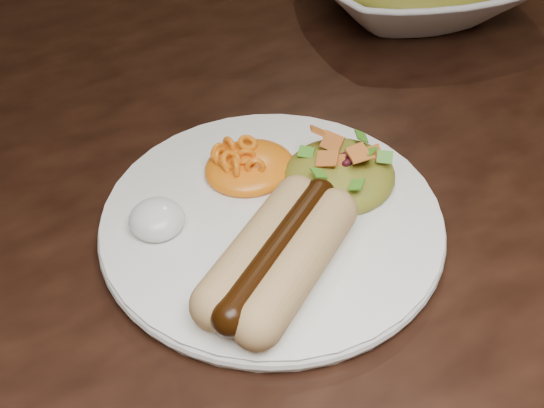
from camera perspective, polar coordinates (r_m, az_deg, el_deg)
table at (r=0.56m, az=-11.96°, el=-9.49°), size 1.60×0.90×0.75m
plate at (r=0.49m, az=-0.00°, el=-1.43°), size 0.31×0.31×0.01m
hotdog at (r=0.43m, az=0.63°, el=-4.48°), size 0.12×0.12×0.03m
mac_and_cheese at (r=0.51m, az=-2.02°, el=4.20°), size 0.10×0.09×0.03m
sour_cream at (r=0.47m, az=-10.36°, el=-0.95°), size 0.05×0.05×0.03m
taco_salad at (r=0.50m, az=6.15°, el=3.35°), size 0.09×0.09×0.04m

